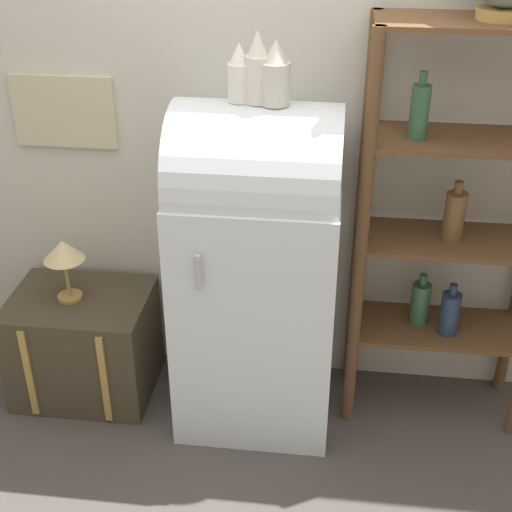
{
  "coord_description": "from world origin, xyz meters",
  "views": [
    {
      "loc": [
        0.3,
        -2.25,
        2.22
      ],
      "look_at": [
        -0.01,
        0.25,
        0.78
      ],
      "focal_mm": 50.0,
      "sensor_mm": 36.0,
      "label": 1
    }
  ],
  "objects_px": {
    "desk_lamp": "(64,254)",
    "vase_center": "(257,70)",
    "refrigerator": "(257,265)",
    "suitcase_trunk": "(84,344)",
    "vase_right": "(276,75)",
    "vase_left": "(239,74)"
  },
  "relations": [
    {
      "from": "suitcase_trunk",
      "to": "desk_lamp",
      "type": "relative_size",
      "value": 2.14
    },
    {
      "from": "refrigerator",
      "to": "vase_center",
      "type": "height_order",
      "value": "vase_center"
    },
    {
      "from": "suitcase_trunk",
      "to": "desk_lamp",
      "type": "bearing_deg",
      "value": -178.83
    },
    {
      "from": "vase_left",
      "to": "vase_center",
      "type": "bearing_deg",
      "value": -7.38
    },
    {
      "from": "vase_center",
      "to": "vase_right",
      "type": "xyz_separation_m",
      "value": [
        0.07,
        -0.01,
        -0.01
      ]
    },
    {
      "from": "vase_right",
      "to": "suitcase_trunk",
      "type": "bearing_deg",
      "value": 177.82
    },
    {
      "from": "vase_left",
      "to": "vase_right",
      "type": "distance_m",
      "value": 0.14
    },
    {
      "from": "vase_center",
      "to": "vase_right",
      "type": "relative_size",
      "value": 1.12
    },
    {
      "from": "refrigerator",
      "to": "desk_lamp",
      "type": "xyz_separation_m",
      "value": [
        -0.84,
        0.02,
        -0.02
      ]
    },
    {
      "from": "vase_center",
      "to": "suitcase_trunk",
      "type": "bearing_deg",
      "value": 178.41
    },
    {
      "from": "vase_left",
      "to": "vase_right",
      "type": "bearing_deg",
      "value": -8.31
    },
    {
      "from": "vase_center",
      "to": "desk_lamp",
      "type": "bearing_deg",
      "value": 178.52
    },
    {
      "from": "vase_left",
      "to": "vase_center",
      "type": "distance_m",
      "value": 0.07
    },
    {
      "from": "vase_center",
      "to": "desk_lamp",
      "type": "height_order",
      "value": "vase_center"
    },
    {
      "from": "desk_lamp",
      "to": "refrigerator",
      "type": "bearing_deg",
      "value": -1.68
    },
    {
      "from": "refrigerator",
      "to": "suitcase_trunk",
      "type": "bearing_deg",
      "value": 178.2
    },
    {
      "from": "desk_lamp",
      "to": "vase_right",
      "type": "bearing_deg",
      "value": -2.06
    },
    {
      "from": "vase_center",
      "to": "desk_lamp",
      "type": "distance_m",
      "value": 1.17
    },
    {
      "from": "vase_right",
      "to": "desk_lamp",
      "type": "bearing_deg",
      "value": 177.94
    },
    {
      "from": "vase_center",
      "to": "refrigerator",
      "type": "bearing_deg",
      "value": -82.05
    },
    {
      "from": "vase_center",
      "to": "desk_lamp",
      "type": "xyz_separation_m",
      "value": [
        -0.84,
        0.02,
        -0.82
      ]
    },
    {
      "from": "desk_lamp",
      "to": "vase_center",
      "type": "bearing_deg",
      "value": -1.48
    }
  ]
}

